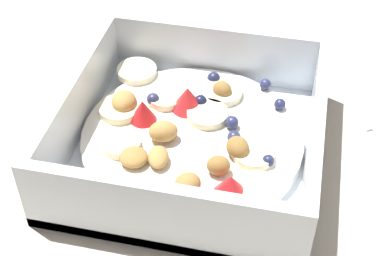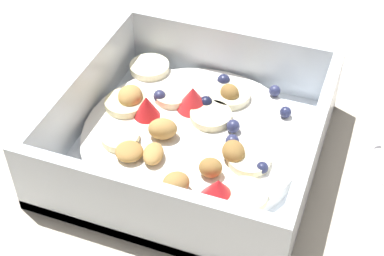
# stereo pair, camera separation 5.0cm
# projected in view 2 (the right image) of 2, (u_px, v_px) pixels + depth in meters

# --- Properties ---
(ground_plane) EXTENTS (2.40, 2.40, 0.00)m
(ground_plane) POSITION_uv_depth(u_px,v_px,m) (173.00, 162.00, 0.52)
(ground_plane) COLOR beige
(fruit_bowl) EXTENTS (0.22, 0.22, 0.07)m
(fruit_bowl) POSITION_uv_depth(u_px,v_px,m) (191.00, 136.00, 0.51)
(fruit_bowl) COLOR white
(fruit_bowl) RESTS_ON ground
(spoon) EXTENTS (0.08, 0.17, 0.01)m
(spoon) POSITION_uv_depth(u_px,v_px,m) (378.00, 143.00, 0.53)
(spoon) COLOR silver
(spoon) RESTS_ON ground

